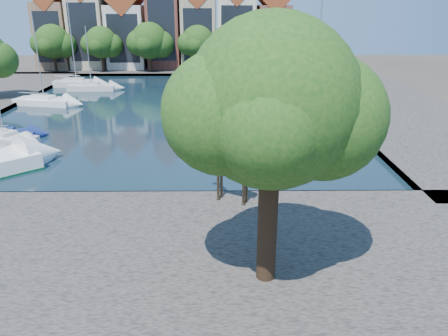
{
  "coord_description": "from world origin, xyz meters",
  "views": [
    {
      "loc": [
        5.6,
        -24.52,
        11.23
      ],
      "look_at": [
        5.84,
        -1.38,
        2.5
      ],
      "focal_mm": 35.0,
      "sensor_mm": 36.0,
      "label": 1
    }
  ],
  "objects_px": {
    "plane_tree": "(275,109)",
    "sailboat_right_a": "(307,132)",
    "sailboat_left_a": "(4,137)",
    "giraffe_statue": "(229,160)"
  },
  "relations": [
    {
      "from": "sailboat_left_a",
      "to": "sailboat_right_a",
      "type": "xyz_separation_m",
      "value": [
        26.03,
        1.46,
        -0.09
      ]
    },
    {
      "from": "plane_tree",
      "to": "giraffe_statue",
      "type": "height_order",
      "value": "plane_tree"
    },
    {
      "from": "sailboat_left_a",
      "to": "sailboat_right_a",
      "type": "height_order",
      "value": "sailboat_left_a"
    },
    {
      "from": "sailboat_right_a",
      "to": "sailboat_left_a",
      "type": "bearing_deg",
      "value": -176.8
    },
    {
      "from": "sailboat_right_a",
      "to": "giraffe_statue",
      "type": "bearing_deg",
      "value": -117.26
    },
    {
      "from": "giraffe_statue",
      "to": "sailboat_left_a",
      "type": "bearing_deg",
      "value": 146.39
    },
    {
      "from": "giraffe_statue",
      "to": "plane_tree",
      "type": "bearing_deg",
      "value": -78.8
    },
    {
      "from": "plane_tree",
      "to": "sailboat_left_a",
      "type": "distance_m",
      "value": 29.47
    },
    {
      "from": "plane_tree",
      "to": "sailboat_left_a",
      "type": "xyz_separation_m",
      "value": [
        -20.34,
        20.14,
        -7.0
      ]
    },
    {
      "from": "plane_tree",
      "to": "sailboat_right_a",
      "type": "height_order",
      "value": "plane_tree"
    }
  ]
}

